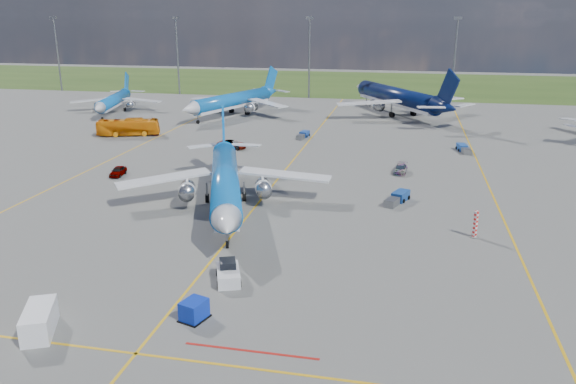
% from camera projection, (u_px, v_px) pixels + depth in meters
% --- Properties ---
extents(ground, '(400.00, 400.00, 0.00)m').
position_uv_depth(ground, '(223.00, 246.00, 58.76)').
color(ground, '#585855').
rests_on(ground, ground).
extents(grass_strip, '(400.00, 80.00, 0.01)m').
position_uv_depth(grass_strip, '(356.00, 83.00, 198.71)').
color(grass_strip, '#2D4719').
rests_on(grass_strip, ground).
extents(taxiway_lines, '(60.25, 160.00, 0.02)m').
position_uv_depth(taxiway_lines, '(282.00, 175.00, 84.57)').
color(taxiway_lines, gold).
rests_on(taxiway_lines, ground).
extents(floodlight_masts, '(202.20, 0.50, 22.70)m').
position_uv_depth(floodlight_masts, '(380.00, 55.00, 155.64)').
color(floodlight_masts, slate).
rests_on(floodlight_masts, ground).
extents(warning_post, '(0.50, 0.50, 3.00)m').
position_uv_depth(warning_post, '(475.00, 224.00, 60.68)').
color(warning_post, red).
rests_on(warning_post, ground).
extents(bg_jet_nw, '(30.96, 36.60, 8.35)m').
position_uv_depth(bg_jet_nw, '(115.00, 112.00, 139.35)').
color(bg_jet_nw, blue).
rests_on(bg_jet_nw, ground).
extents(bg_jet_nnw, '(40.91, 46.46, 10.14)m').
position_uv_depth(bg_jet_nnw, '(233.00, 115.00, 135.10)').
color(bg_jet_nnw, blue).
rests_on(bg_jet_nnw, ground).
extents(bg_jet_n, '(55.06, 58.77, 12.31)m').
position_uv_depth(bg_jet_n, '(396.00, 114.00, 136.32)').
color(bg_jet_n, '#07133E').
rests_on(bg_jet_n, ground).
extents(main_airliner, '(40.12, 45.93, 10.11)m').
position_uv_depth(main_airliner, '(226.00, 208.00, 70.48)').
color(main_airliner, blue).
rests_on(main_airliner, ground).
extents(pushback_tug, '(3.24, 5.44, 1.83)m').
position_uv_depth(pushback_tug, '(228.00, 273.00, 50.94)').
color(pushback_tug, silver).
rests_on(pushback_tug, ground).
extents(uld_container, '(2.15, 2.41, 1.61)m').
position_uv_depth(uld_container, '(194.00, 310.00, 44.45)').
color(uld_container, '#0C2AB0').
rests_on(uld_container, ground).
extents(service_van, '(3.72, 4.99, 2.01)m').
position_uv_depth(service_van, '(39.00, 321.00, 42.53)').
color(service_van, white).
rests_on(service_van, ground).
extents(apron_bus, '(12.47, 6.67, 3.40)m').
position_uv_depth(apron_bus, '(128.00, 127.00, 111.98)').
color(apron_bus, orange).
rests_on(apron_bus, ground).
extents(service_car_a, '(2.16, 4.25, 1.39)m').
position_uv_depth(service_car_a, '(118.00, 171.00, 84.29)').
color(service_car_a, '#999999').
rests_on(service_car_a, ground).
extents(service_car_b, '(5.73, 3.22, 1.51)m').
position_uv_depth(service_car_b, '(232.00, 144.00, 101.44)').
color(service_car_b, '#999999').
rests_on(service_car_b, ground).
extents(service_car_c, '(2.21, 4.60, 1.29)m').
position_uv_depth(service_car_c, '(401.00, 169.00, 85.74)').
color(service_car_c, '#999999').
rests_on(service_car_c, ground).
extents(baggage_tug_w, '(3.28, 5.53, 1.21)m').
position_uv_depth(baggage_tug_w, '(398.00, 198.00, 72.33)').
color(baggage_tug_w, navy).
rests_on(baggage_tug_w, ground).
extents(baggage_tug_c, '(1.93, 5.05, 1.10)m').
position_uv_depth(baggage_tug_c, '(303.00, 135.00, 110.43)').
color(baggage_tug_c, '#183E95').
rests_on(baggage_tug_c, ground).
extents(baggage_tug_e, '(2.27, 5.25, 1.14)m').
position_uv_depth(baggage_tug_e, '(463.00, 149.00, 99.12)').
color(baggage_tug_e, '#19479B').
rests_on(baggage_tug_e, ground).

